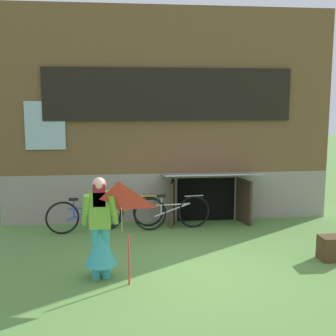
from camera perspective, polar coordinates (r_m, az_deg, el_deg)
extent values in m
plane|color=#56843D|center=(7.67, 2.59, -13.11)|extent=(60.00, 60.00, 0.00)
cube|color=gray|center=(12.60, -1.02, -1.68)|extent=(7.88, 4.62, 1.18)
cube|color=brown|center=(12.41, -1.05, 9.87)|extent=(7.88, 4.62, 3.87)
cube|color=black|center=(10.06, 0.14, 9.77)|extent=(5.77, 0.08, 1.21)
cube|color=#9EB7C6|center=(10.08, 0.13, 9.77)|extent=(5.61, 0.04, 1.09)
cube|color=#9EB7C6|center=(10.18, -16.04, 5.46)|extent=(0.90, 0.06, 1.10)
cube|color=black|center=(10.48, 5.08, -4.18)|extent=(1.40, 0.03, 1.05)
cube|color=#3D2B1E|center=(10.08, 0.63, -4.66)|extent=(0.19, 0.70, 1.05)
cube|color=#3D2B1E|center=(10.41, 10.00, -4.36)|extent=(0.23, 0.69, 1.05)
cube|color=gray|center=(9.83, 5.74, -0.87)|extent=(2.21, 1.09, 0.18)
cylinder|color=teal|center=(7.19, -9.57, -11.13)|extent=(0.14, 0.14, 0.85)
cylinder|color=teal|center=(7.18, -8.28, -11.13)|extent=(0.14, 0.14, 0.85)
cone|color=teal|center=(7.14, -8.95, -10.17)|extent=(0.52, 0.52, 0.64)
cube|color=#72AD38|center=(6.97, -9.06, -5.52)|extent=(0.34, 0.20, 0.60)
cylinder|color=#72AD38|center=(6.88, -10.95, -5.50)|extent=(0.17, 0.33, 0.55)
cylinder|color=#72AD38|center=(6.86, -7.27, -5.46)|extent=(0.17, 0.33, 0.55)
cube|color=maroon|center=(6.86, -9.14, -3.62)|extent=(0.20, 0.08, 0.36)
sphere|color=#D8AD8E|center=(6.88, -9.14, -2.17)|extent=(0.23, 0.23, 0.23)
pyramid|color=red|center=(6.45, -6.56, -4.76)|extent=(0.84, 0.63, 0.55)
cylinder|color=beige|center=(6.75, -6.16, -6.85)|extent=(0.01, 0.44, 0.49)
cylinder|color=red|center=(6.89, -5.23, -12.03)|extent=(0.03, 0.03, 0.82)
torus|color=black|center=(9.90, 3.46, -5.81)|extent=(0.75, 0.13, 0.75)
torus|color=black|center=(9.67, -2.38, -6.16)|extent=(0.75, 0.13, 0.75)
cylinder|color=#ADAFB5|center=(9.73, 0.58, -4.89)|extent=(0.76, 0.13, 0.04)
cylinder|color=#ADAFB5|center=(9.76, 0.58, -5.59)|extent=(0.83, 0.14, 0.30)
cylinder|color=#ADAFB5|center=(9.67, -0.90, -4.97)|extent=(0.04, 0.04, 0.42)
cube|color=black|center=(9.62, -0.90, -3.75)|extent=(0.20, 0.08, 0.05)
cylinder|color=#ADAFB5|center=(9.82, 3.48, -3.72)|extent=(0.44, 0.08, 0.03)
torus|color=black|center=(9.99, -2.63, -5.77)|extent=(0.72, 0.07, 0.72)
torus|color=black|center=(9.94, -8.28, -5.92)|extent=(0.72, 0.07, 0.72)
cylinder|color=gold|center=(9.91, -5.46, -4.81)|extent=(0.73, 0.07, 0.04)
cylinder|color=gold|center=(9.94, -5.45, -5.47)|extent=(0.80, 0.07, 0.29)
cylinder|color=gold|center=(9.90, -6.88, -4.85)|extent=(0.04, 0.04, 0.40)
cube|color=black|center=(9.86, -6.90, -3.70)|extent=(0.20, 0.08, 0.05)
cylinder|color=gold|center=(9.91, -2.65, -3.78)|extent=(0.44, 0.05, 0.03)
torus|color=black|center=(9.80, -8.04, -6.10)|extent=(0.72, 0.21, 0.73)
torus|color=black|center=(9.67, -13.87, -6.46)|extent=(0.72, 0.21, 0.73)
cylinder|color=#284CB2|center=(9.68, -10.96, -5.21)|extent=(0.74, 0.20, 0.04)
cylinder|color=#284CB2|center=(9.71, -10.94, -5.90)|extent=(0.80, 0.22, 0.30)
cylinder|color=#284CB2|center=(9.65, -12.43, -5.30)|extent=(0.04, 0.04, 0.41)
cube|color=black|center=(9.60, -12.47, -4.10)|extent=(0.20, 0.08, 0.05)
cylinder|color=#284CB2|center=(9.72, -8.08, -4.04)|extent=(0.44, 0.13, 0.03)
cube|color=#4C331E|center=(8.48, 20.92, -9.94)|extent=(0.42, 0.36, 0.44)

